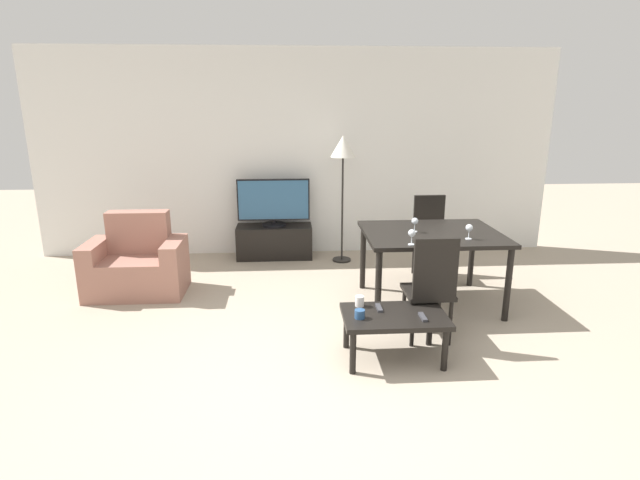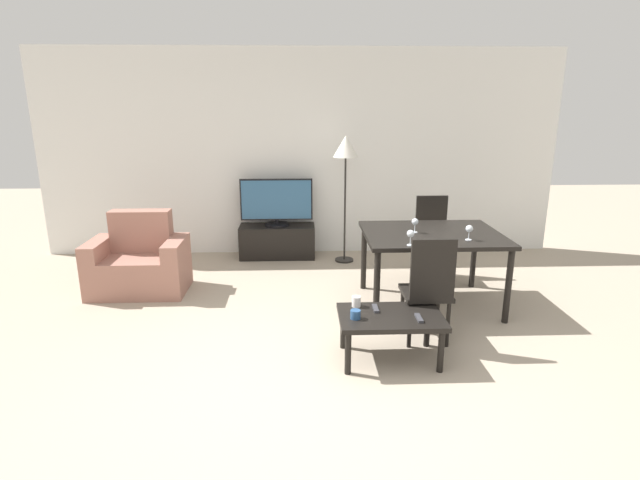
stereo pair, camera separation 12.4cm
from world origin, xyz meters
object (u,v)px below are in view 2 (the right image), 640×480
coffee_table (391,321)px  remote_primary (375,308)px  dining_table (432,240)px  dining_chair_near (429,286)px  cup_white_near (355,314)px  tv_stand (277,241)px  wine_glass_center (469,230)px  dining_chair_far (432,234)px  cup_colored_far (356,301)px  tv (276,203)px  floor_lamp (346,154)px  remote_secondary (419,318)px  wine_glass_right (415,223)px  wine_glass_left (411,235)px  armchair (139,264)px

coffee_table → remote_primary: 0.16m
dining_table → dining_chair_near: 0.90m
remote_primary → cup_white_near: (-0.18, -0.17, 0.03)m
tv_stand → wine_glass_center: size_ratio=6.80×
dining_chair_far → cup_colored_far: 2.11m
tv → floor_lamp: 1.11m
remote_secondary → coffee_table: bearing=155.7°
coffee_table → remote_primary: bearing=135.0°
wine_glass_right → cup_colored_far: bearing=-125.6°
tv_stand → wine_glass_left: (1.30, -2.14, 0.65)m
tv_stand → wine_glass_right: wine_glass_right is taller
armchair → remote_primary: 2.82m
tv_stand → dining_chair_far: 2.06m
tv → dining_chair_far: 2.05m
tv_stand → remote_secondary: bearing=-67.2°
tv_stand → cup_white_near: cup_white_near is taller
dining_table → cup_white_near: 1.50m
tv_stand → cup_white_near: (0.73, -2.88, 0.21)m
wine_glass_right → coffee_table: bearing=-110.6°
wine_glass_left → coffee_table: bearing=-112.7°
armchair → wine_glass_left: size_ratio=6.95×
floor_lamp → cup_colored_far: size_ratio=18.58×
dining_chair_far → floor_lamp: size_ratio=0.59×
coffee_table → cup_colored_far: cup_colored_far is taller
wine_glass_right → remote_primary: bearing=-117.4°
armchair → dining_chair_near: (2.84, -1.35, 0.21)m
wine_glass_left → wine_glass_center: size_ratio=1.00×
armchair → remote_primary: bearing=-32.7°
armchair → wine_glass_center: 3.48m
coffee_table → wine_glass_left: (0.28, 0.68, 0.53)m
dining_table → wine_glass_center: bearing=-47.5°
armchair → cup_white_near: size_ratio=12.55×
dining_table → dining_chair_far: (0.24, 0.85, -0.16)m
coffee_table → floor_lamp: (-0.14, 2.61, 1.06)m
coffee_table → wine_glass_center: wine_glass_center is taller
dining_chair_near → wine_glass_center: size_ratio=6.56×
tv → tv_stand: bearing=90.0°
tv → wine_glass_left: (1.30, -2.14, 0.12)m
dining_chair_near → cup_colored_far: dining_chair_near is taller
tv → dining_table: bearing=-46.2°
dining_table → remote_secondary: 1.31m
floor_lamp → armchair: bearing=-157.3°
coffee_table → wine_glass_center: 1.31m
armchair → coffee_table: (2.47, -1.63, 0.03)m
remote_primary → wine_glass_right: wine_glass_right is taller
cup_colored_far → remote_primary: bearing=-25.6°
tv → dining_chair_near: 2.90m
remote_primary → remote_secondary: same height
cup_colored_far → wine_glass_center: (1.13, 0.65, 0.43)m
armchair → tv_stand: size_ratio=1.02×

